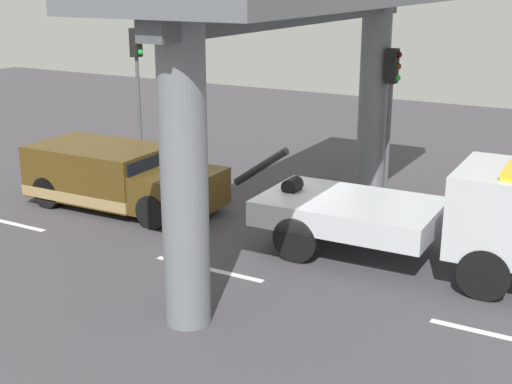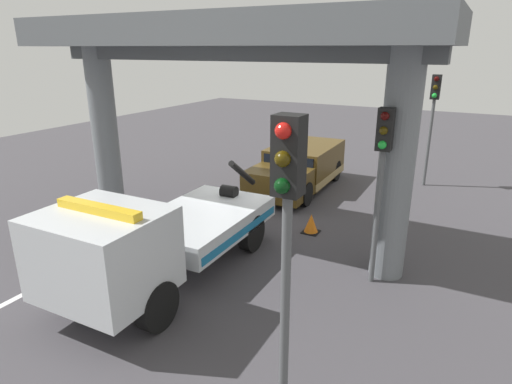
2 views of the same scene
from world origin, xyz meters
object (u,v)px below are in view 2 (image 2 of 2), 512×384
at_px(traffic_light_far, 382,159).
at_px(traffic_cone_orange, 311,224).
at_px(traffic_light_near, 433,106).
at_px(tow_truck_white, 153,239).
at_px(towed_van_green, 300,168).
at_px(traffic_light_mid, 286,224).

bearing_deg(traffic_light_far, traffic_cone_orange, -131.28).
relative_size(traffic_light_near, traffic_cone_orange, 7.50).
xyz_separation_m(tow_truck_white, traffic_light_far, (-2.56, 4.28, 1.75)).
relative_size(towed_van_green, traffic_light_near, 1.22).
distance_m(traffic_light_near, traffic_cone_orange, 7.45).
relative_size(tow_truck_white, towed_van_green, 1.39).
distance_m(towed_van_green, traffic_light_mid, 12.01).
bearing_deg(traffic_light_mid, tow_truck_white, -119.67).
bearing_deg(traffic_cone_orange, tow_truck_white, -23.74).
bearing_deg(traffic_light_near, traffic_light_far, 0.00).
xyz_separation_m(towed_van_green, traffic_light_mid, (10.93, 4.30, 2.53)).
xyz_separation_m(traffic_light_near, traffic_light_far, (8.50, 0.00, -0.17)).
relative_size(towed_van_green, traffic_light_far, 1.29).
relative_size(traffic_light_far, traffic_cone_orange, 7.09).
distance_m(tow_truck_white, traffic_cone_orange, 5.07).
relative_size(tow_truck_white, traffic_light_mid, 1.60).
distance_m(tow_truck_white, traffic_light_far, 5.29).
height_order(towed_van_green, traffic_light_mid, traffic_light_mid).
height_order(tow_truck_white, traffic_cone_orange, tow_truck_white).
bearing_deg(tow_truck_white, traffic_light_mid, 60.33).
relative_size(traffic_light_mid, traffic_cone_orange, 7.97).
relative_size(towed_van_green, traffic_light_mid, 1.15).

